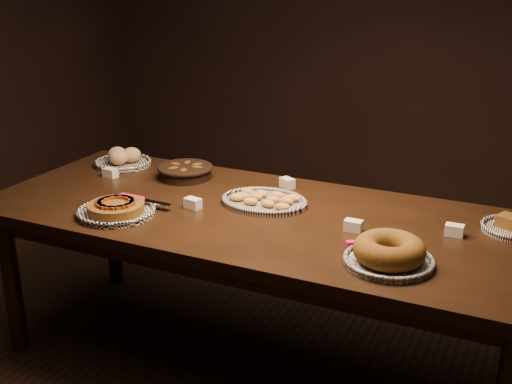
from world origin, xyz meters
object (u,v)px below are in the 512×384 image
at_px(bundt_cake_plate, 389,253).
at_px(madeleine_platter, 264,200).
at_px(buffet_table, 257,228).
at_px(apple_tart_plate, 117,209).

bearing_deg(bundt_cake_plate, madeleine_platter, 160.57).
distance_m(buffet_table, apple_tart_plate, 0.60).
relative_size(buffet_table, madeleine_platter, 6.30).
relative_size(apple_tart_plate, bundt_cake_plate, 0.99).
bearing_deg(buffet_table, madeleine_platter, 96.37).
relative_size(apple_tart_plate, madeleine_platter, 0.92).
bearing_deg(madeleine_platter, buffet_table, -76.57).
height_order(buffet_table, apple_tart_plate, apple_tart_plate).
relative_size(buffet_table, bundt_cake_plate, 6.75).
distance_m(buffet_table, madeleine_platter, 0.13).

